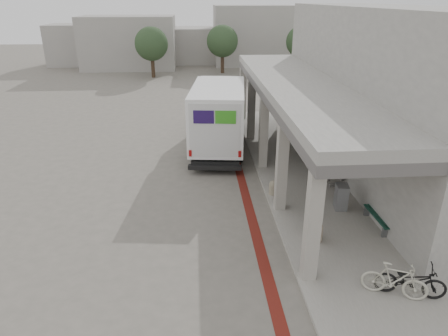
{
  "coord_description": "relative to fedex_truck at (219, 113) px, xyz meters",
  "views": [
    {
      "loc": [
        -0.9,
        -12.4,
        7.33
      ],
      "look_at": [
        0.07,
        0.92,
        1.6
      ],
      "focal_mm": 32.0,
      "sensor_mm": 36.0,
      "label": 1
    }
  ],
  "objects": [
    {
      "name": "utility_cabinet",
      "position": [
        4.03,
        -7.37,
        -1.21
      ],
      "size": [
        0.5,
        0.62,
        0.94
      ],
      "primitive_type": "cube",
      "rotation": [
        0.0,
        0.0,
        -0.15
      ],
      "color": "gray",
      "rests_on": "sidewalk"
    },
    {
      "name": "tree_right",
      "position": [
        9.7,
        21.35,
        1.38
      ],
      "size": [
        3.2,
        3.2,
        4.8
      ],
      "color": "#38281C",
      "rests_on": "ground"
    },
    {
      "name": "tree_mid",
      "position": [
        1.7,
        22.35,
        1.38
      ],
      "size": [
        3.2,
        3.2,
        4.8
      ],
      "color": "#38281C",
      "rests_on": "ground"
    },
    {
      "name": "fedex_truck",
      "position": [
        0.0,
        0.0,
        0.0
      ],
      "size": [
        3.3,
        8.14,
        3.38
      ],
      "rotation": [
        0.0,
        0.0,
        -0.11
      ],
      "color": "black",
      "rests_on": "ground"
    },
    {
      "name": "bench",
      "position": [
        4.9,
        -8.67,
        -1.4
      ],
      "size": [
        0.39,
        1.68,
        0.39
      ],
      "rotation": [
        0.0,
        0.0,
        0.02
      ],
      "color": "slate",
      "rests_on": "sidewalk"
    },
    {
      "name": "bike_lane_stripe",
      "position": [
        0.7,
        -5.65,
        -1.79
      ],
      "size": [
        0.35,
        40.0,
        0.01
      ],
      "primitive_type": "cube",
      "color": "maroon",
      "rests_on": "ground"
    },
    {
      "name": "sidewalk",
      "position": [
        3.7,
        -7.65,
        -1.74
      ],
      "size": [
        4.4,
        28.0,
        0.12
      ],
      "primitive_type": "cube",
      "color": "gray",
      "rests_on": "ground"
    },
    {
      "name": "distant_backdrop",
      "position": [
        -3.15,
        28.24,
        0.91
      ],
      "size": [
        28.0,
        10.0,
        6.5
      ],
      "color": "gray",
      "rests_on": "ground"
    },
    {
      "name": "bicycle_cream",
      "position": [
        3.8,
        -12.09,
        -1.18
      ],
      "size": [
        1.7,
        1.11,
        0.99
      ],
      "primitive_type": "imported",
      "rotation": [
        0.0,
        0.0,
        1.14
      ],
      "color": "beige",
      "rests_on": "sidewalk"
    },
    {
      "name": "bollard_far",
      "position": [
        1.8,
        -6.03,
        -1.39
      ],
      "size": [
        0.39,
        0.39,
        0.58
      ],
      "color": "gray",
      "rests_on": "sidewalk"
    },
    {
      "name": "bicycle_black",
      "position": [
        4.22,
        -12.09,
        -1.21
      ],
      "size": [
        1.89,
        1.13,
        0.94
      ],
      "primitive_type": "imported",
      "rotation": [
        0.0,
        0.0,
        1.27
      ],
      "color": "black",
      "rests_on": "sidewalk"
    },
    {
      "name": "tree_left",
      "position": [
        -5.3,
        20.35,
        1.38
      ],
      "size": [
        3.2,
        3.2,
        4.8
      ],
      "color": "#38281C",
      "rests_on": "ground"
    },
    {
      "name": "transit_building",
      "position": [
        6.53,
        -3.15,
        1.6
      ],
      "size": [
        7.6,
        17.0,
        7.0
      ],
      "color": "gray",
      "rests_on": "ground"
    },
    {
      "name": "bollard_near",
      "position": [
        2.52,
        -9.38,
        -1.34
      ],
      "size": [
        0.45,
        0.45,
        0.67
      ],
      "color": "gray",
      "rests_on": "sidewalk"
    },
    {
      "name": "ground",
      "position": [
        -0.3,
        -7.65,
        -1.8
      ],
      "size": [
        120.0,
        120.0,
        0.0
      ],
      "primitive_type": "plane",
      "color": "#645F56",
      "rests_on": "ground"
    }
  ]
}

